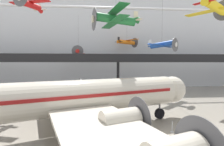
{
  "coord_description": "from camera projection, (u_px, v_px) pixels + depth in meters",
  "views": [
    {
      "loc": [
        -5.26,
        -14.9,
        6.96
      ],
      "look_at": [
        -3.34,
        8.06,
        5.63
      ],
      "focal_mm": 28.0,
      "sensor_mm": 36.0,
      "label": 1
    }
  ],
  "objects": [
    {
      "name": "ground_plane",
      "position": [
        156.0,
        140.0,
        15.67
      ],
      "size": [
        260.0,
        260.0,
        0.0
      ],
      "primitive_type": "plane",
      "color": "gray"
    },
    {
      "name": "hangar_back_wall",
      "position": [
        115.0,
        44.0,
        50.73
      ],
      "size": [
        140.0,
        3.0,
        25.12
      ],
      "color": "silver",
      "rests_on": "ground"
    },
    {
      "name": "mezzanine_walkway",
      "position": [
        119.0,
        61.0,
        43.48
      ],
      "size": [
        110.0,
        3.2,
        9.14
      ],
      "color": "black",
      "rests_on": "ground"
    },
    {
      "name": "ceiling_truss_beam",
      "position": [
        120.0,
        8.0,
        40.96
      ],
      "size": [
        120.0,
        0.6,
        0.6
      ],
      "color": "silver"
    },
    {
      "name": "airliner_silver_main",
      "position": [
        67.0,
        99.0,
        16.83
      ],
      "size": [
        29.19,
        34.1,
        10.06
      ],
      "rotation": [
        0.0,
        0.0,
        0.35
      ],
      "color": "beige",
      "rests_on": "ground"
    },
    {
      "name": "suspended_plane_red_highwing",
      "position": [
        31.0,
        5.0,
        25.95
      ],
      "size": [
        6.28,
        5.26,
        4.9
      ],
      "rotation": [
        0.0,
        0.0,
        4.44
      ],
      "color": "red"
    },
    {
      "name": "suspended_plane_green_biplane",
      "position": [
        116.0,
        19.0,
        28.61
      ],
      "size": [
        8.29,
        10.0,
        7.46
      ],
      "rotation": [
        0.0,
        0.0,
        3.36
      ],
      "color": "#1E6B33"
    },
    {
      "name": "suspended_plane_blue_trainer",
      "position": [
        162.0,
        45.0,
        35.18
      ],
      "size": [
        6.46,
        6.31,
        10.28
      ],
      "rotation": [
        0.0,
        0.0,
        5.43
      ],
      "color": "#1E4CAD"
    },
    {
      "name": "suspended_plane_orange_highwing",
      "position": [
        127.0,
        42.0,
        45.47
      ],
      "size": [
        6.23,
        6.95,
        8.37
      ],
      "rotation": [
        0.0,
        0.0,
        0.51
      ],
      "color": "orange"
    },
    {
      "name": "suspended_plane_silver_racer",
      "position": [
        79.0,
        53.0,
        45.67
      ],
      "size": [
        8.0,
        6.55,
        10.89
      ],
      "rotation": [
        0.0,
        0.0,
        4.73
      ],
      "color": "silver"
    },
    {
      "name": "suspended_plane_yellow_lowwing",
      "position": [
        216.0,
        7.0,
        25.98
      ],
      "size": [
        7.81,
        8.5,
        5.72
      ],
      "rotation": [
        0.0,
        0.0,
        0.6
      ],
      "color": "yellow"
    },
    {
      "name": "stanchion_barrier",
      "position": [
        172.0,
        129.0,
        17.56
      ],
      "size": [
        0.36,
        0.36,
        1.08
      ],
      "color": "#B2B5BA",
      "rests_on": "ground"
    }
  ]
}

